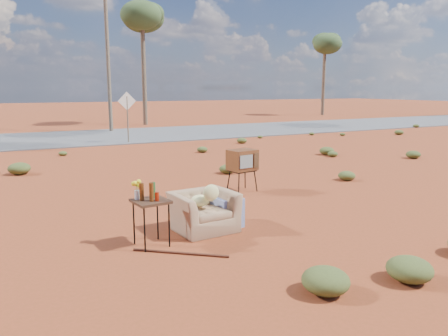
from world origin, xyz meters
name	(u,v)px	position (x,y,z in m)	size (l,w,h in m)	color
ground	(223,223)	(0.00, 0.00, 0.00)	(140.00, 140.00, 0.00)	maroon
highway	(81,137)	(0.00, 15.00, 0.02)	(140.00, 7.00, 0.04)	#565659
armchair	(208,206)	(-0.36, -0.17, 0.41)	(1.21, 0.83, 0.87)	#926E4F
tv_unit	(242,161)	(1.49, 1.95, 0.72)	(0.67, 0.58, 0.97)	black
side_table	(148,198)	(-1.48, -0.46, 0.73)	(0.55, 0.55, 1.00)	#3D2516
rusty_bar	(180,253)	(-1.20, -1.02, 0.02)	(0.04, 0.04, 1.42)	#4A2213
road_sign	(127,108)	(1.50, 12.00, 1.50)	(0.78, 0.06, 2.19)	brown
eucalyptus_center	(142,21)	(5.00, 21.00, 6.43)	(3.20, 3.20, 7.60)	brown
eucalyptus_right	(325,46)	(22.00, 24.00, 5.94)	(3.20, 3.20, 7.10)	brown
utility_pole_center	(108,54)	(2.00, 17.50, 4.15)	(1.40, 0.20, 8.00)	brown
scrub_patch	(116,176)	(-0.82, 4.41, 0.14)	(17.49, 8.07, 0.33)	#424F22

